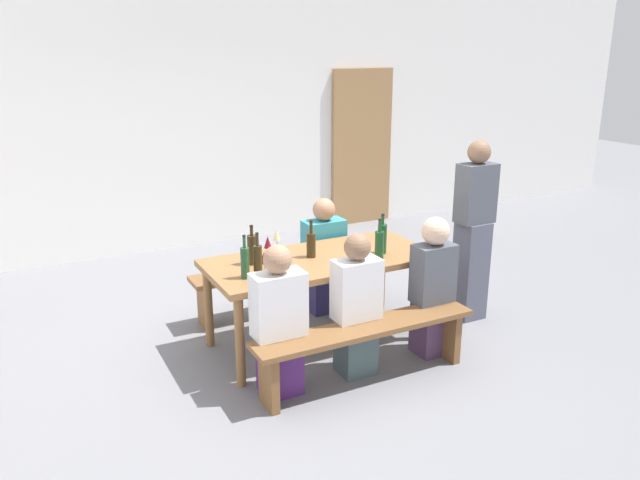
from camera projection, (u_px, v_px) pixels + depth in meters
ground_plane at (320, 342)px, 5.31m from camera, size 24.00×24.00×0.00m
back_wall at (197, 114)px, 7.55m from camera, size 14.00×0.20×3.20m
wooden_door at (362, 148)px, 8.58m from camera, size 0.90×0.06×2.10m
tasting_table at (320, 267)px, 5.11m from camera, size 1.84×0.85×0.75m
bench_near at (366, 338)px, 4.59m from camera, size 1.74×0.30×0.45m
bench_far at (284, 276)px, 5.82m from camera, size 1.74×0.30×0.45m
wine_bottle_0 at (252, 249)px, 4.90m from camera, size 0.08×0.08×0.32m
wine_bottle_1 at (379, 244)px, 5.01m from camera, size 0.07×0.07×0.34m
wine_bottle_2 at (382, 238)px, 5.16m from camera, size 0.07×0.07×0.33m
wine_bottle_3 at (245, 262)px, 4.61m from camera, size 0.06×0.06×0.33m
wine_bottle_4 at (258, 260)px, 4.64m from camera, size 0.07×0.07×0.34m
wine_bottle_5 at (311, 244)px, 5.07m from camera, size 0.08×0.08×0.31m
wine_glass_0 at (277, 236)px, 5.24m from camera, size 0.06×0.06×0.18m
wine_glass_1 at (264, 258)px, 4.73m from camera, size 0.08×0.08×0.16m
wine_glass_2 at (268, 243)px, 5.02m from camera, size 0.06×0.06×0.19m
seated_guest_near_0 at (279, 325)px, 4.39m from camera, size 0.37×0.24×1.11m
seated_guest_near_1 at (356, 308)px, 4.67m from camera, size 0.35×0.24×1.10m
seated_guest_near_2 at (432, 288)px, 4.96m from camera, size 0.32×0.24×1.14m
seated_guest_far_0 at (324, 258)px, 5.79m from camera, size 0.38×0.24×1.08m
standing_host at (473, 234)px, 5.57m from camera, size 0.33×0.24×1.62m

